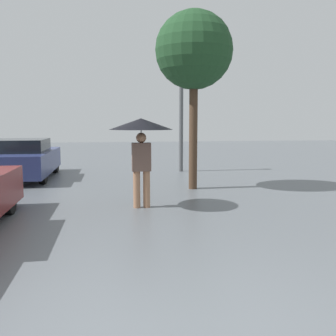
{
  "coord_description": "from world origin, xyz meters",
  "views": [
    {
      "loc": [
        -0.52,
        -2.58,
        1.74
      ],
      "look_at": [
        0.64,
        4.9,
        0.8
      ],
      "focal_mm": 40.0,
      "sensor_mm": 36.0,
      "label": 1
    }
  ],
  "objects": [
    {
      "name": "pedestrian",
      "position": [
        0.1,
        4.9,
        1.53
      ],
      "size": [
        1.28,
        1.28,
        1.81
      ],
      "color": "#9E7051",
      "rests_on": "ground_plane"
    },
    {
      "name": "parked_car_farthest",
      "position": [
        -3.25,
        9.46,
        0.59
      ],
      "size": [
        1.86,
        3.93,
        1.22
      ],
      "color": "navy",
      "rests_on": "ground_plane"
    },
    {
      "name": "tree",
      "position": [
        1.61,
        6.87,
        3.49
      ],
      "size": [
        1.96,
        1.96,
        4.51
      ],
      "color": "#473323",
      "rests_on": "ground_plane"
    },
    {
      "name": "street_lamp",
      "position": [
        1.95,
        10.33,
        2.32
      ],
      "size": [
        0.31,
        0.31,
        3.81
      ],
      "color": "#515456",
      "rests_on": "ground_plane"
    }
  ]
}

